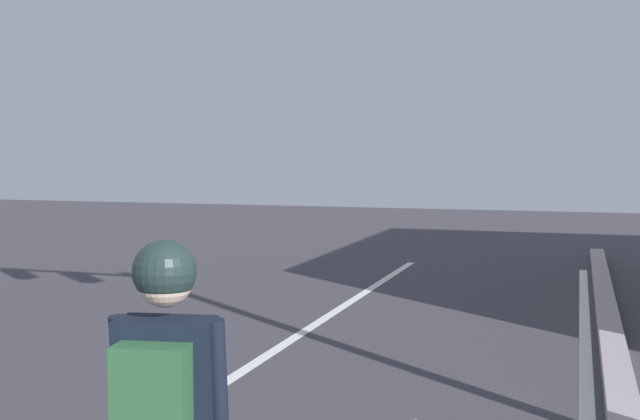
# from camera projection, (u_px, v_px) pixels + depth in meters

# --- Properties ---
(skater) EXTENTS (0.43, 0.60, 1.55)m
(skater) POSITION_uv_depth(u_px,v_px,m) (165.00, 402.00, 2.84)
(skater) COLOR #464173
(skater) RESTS_ON skateboard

